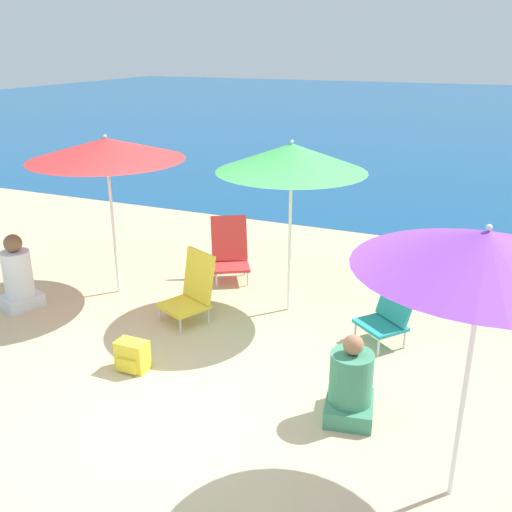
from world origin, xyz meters
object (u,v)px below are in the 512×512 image
(beach_umbrella_green, at_px, (292,158))
(beach_umbrella_purple, at_px, (486,250))
(beach_umbrella_red, at_px, (106,149))
(person_seated_near, at_px, (18,278))
(person_seated_far, at_px, (350,386))
(beach_chair_yellow, at_px, (192,290))
(beach_chair_red, at_px, (230,250))
(backpack_yellow, at_px, (132,356))
(beach_chair_teal, at_px, (390,311))

(beach_umbrella_green, distance_m, beach_umbrella_purple, 3.17)
(beach_umbrella_green, height_order, beach_umbrella_red, beach_umbrella_green)
(person_seated_near, height_order, person_seated_far, person_seated_near)
(person_seated_far, bearing_deg, beach_umbrella_purple, -44.21)
(beach_umbrella_green, bearing_deg, beach_chair_yellow, -144.15)
(beach_chair_red, xyz_separation_m, person_seated_near, (-1.93, -1.85, -0.01))
(beach_umbrella_green, distance_m, person_seated_near, 3.56)
(beach_chair_yellow, bearing_deg, person_seated_far, -2.70)
(person_seated_near, bearing_deg, beach_umbrella_red, 66.70)
(beach_chair_yellow, xyz_separation_m, person_seated_far, (2.14, -1.10, -0.07))
(backpack_yellow, bearing_deg, person_seated_far, 2.71)
(beach_chair_teal, relative_size, beach_chair_red, 0.90)
(beach_umbrella_red, height_order, person_seated_near, beach_umbrella_red)
(person_seated_far, relative_size, backpack_yellow, 2.54)
(beach_umbrella_red, distance_m, person_seated_near, 1.88)
(person_seated_far, distance_m, backpack_yellow, 2.16)
(beach_umbrella_purple, distance_m, person_seated_near, 5.45)
(backpack_yellow, bearing_deg, beach_chair_yellow, 89.63)
(beach_umbrella_green, relative_size, person_seated_near, 2.20)
(beach_chair_red, bearing_deg, beach_chair_yellow, -113.96)
(beach_chair_yellow, height_order, backpack_yellow, beach_chair_yellow)
(beach_chair_red, bearing_deg, backpack_yellow, -117.16)
(beach_chair_teal, xyz_separation_m, backpack_yellow, (-2.20, -1.55, -0.22))
(beach_chair_teal, relative_size, person_seated_far, 0.95)
(beach_chair_red, bearing_deg, person_seated_far, -76.72)
(beach_umbrella_green, distance_m, person_seated_far, 2.64)
(beach_chair_yellow, distance_m, person_seated_near, 2.15)
(beach_umbrella_red, bearing_deg, person_seated_near, -133.75)
(beach_umbrella_red, bearing_deg, beach_chair_yellow, -13.65)
(person_seated_near, xyz_separation_m, backpack_yellow, (2.07, -0.66, -0.23))
(beach_umbrella_purple, height_order, beach_chair_yellow, beach_umbrella_purple)
(beach_umbrella_purple, distance_m, beach_chair_yellow, 3.78)
(person_seated_near, bearing_deg, backpack_yellow, 2.72)
(beach_umbrella_red, xyz_separation_m, person_seated_far, (3.41, -1.41, -1.54))
(beach_chair_red, height_order, beach_chair_yellow, beach_chair_red)
(backpack_yellow, bearing_deg, beach_chair_teal, 35.15)
(beach_umbrella_red, distance_m, beach_chair_yellow, 1.97)
(beach_umbrella_green, height_order, person_seated_near, beach_umbrella_green)
(beach_chair_yellow, bearing_deg, backpack_yellow, -65.97)
(beach_chair_teal, relative_size, backpack_yellow, 2.42)
(beach_chair_teal, height_order, beach_chair_yellow, beach_chair_yellow)
(beach_umbrella_green, distance_m, backpack_yellow, 2.70)
(beach_umbrella_green, bearing_deg, backpack_yellow, -116.72)
(beach_umbrella_green, height_order, beach_chair_teal, beach_umbrella_green)
(beach_chair_teal, bearing_deg, beach_umbrella_red, -140.20)
(beach_umbrella_green, bearing_deg, beach_umbrella_red, -170.51)
(beach_umbrella_green, bearing_deg, beach_chair_red, 149.71)
(beach_chair_yellow, bearing_deg, beach_chair_red, 120.73)
(beach_chair_teal, bearing_deg, beach_chair_red, -163.18)
(beach_umbrella_green, bearing_deg, beach_umbrella_purple, -48.40)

